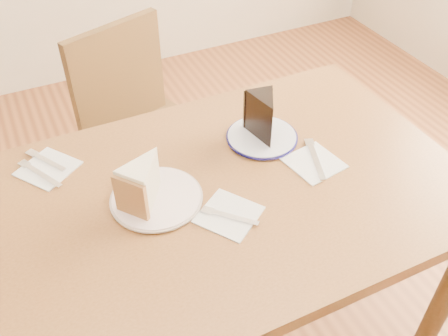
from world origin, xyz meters
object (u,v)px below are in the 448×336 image
(carrot_cake, at_px, (146,181))
(plate_cream, at_px, (157,198))
(chocolate_cake, at_px, (265,120))
(table, at_px, (231,213))
(chair_far, at_px, (148,138))
(plate_navy, at_px, (262,137))

(carrot_cake, bearing_deg, plate_cream, 29.87)
(plate_cream, distance_m, chocolate_cake, 0.37)
(carrot_cake, relative_size, chocolate_cake, 1.02)
(plate_cream, distance_m, carrot_cake, 0.06)
(plate_cream, xyz_separation_m, carrot_cake, (-0.02, 0.01, 0.06))
(table, distance_m, plate_cream, 0.22)
(chair_far, xyz_separation_m, chocolate_cake, (0.21, -0.47, 0.32))
(chocolate_cake, bearing_deg, plate_navy, -70.95)
(table, height_order, carrot_cake, carrot_cake)
(plate_cream, bearing_deg, table, -10.13)
(carrot_cake, bearing_deg, chair_far, 125.44)
(chair_far, bearing_deg, table, 74.18)
(plate_cream, bearing_deg, chair_far, 75.39)
(table, xyz_separation_m, chocolate_cake, (0.17, 0.13, 0.17))
(carrot_cake, xyz_separation_m, chocolate_cake, (0.37, 0.09, 0.01))
(table, bearing_deg, chocolate_cake, 38.17)
(table, xyz_separation_m, carrot_cake, (-0.21, 0.04, 0.16))
(plate_navy, height_order, chocolate_cake, chocolate_cake)
(chair_far, relative_size, plate_cream, 4.08)
(carrot_cake, bearing_deg, chocolate_cake, 65.45)
(carrot_cake, bearing_deg, table, 40.76)
(plate_cream, xyz_separation_m, plate_navy, (0.35, 0.10, 0.00))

